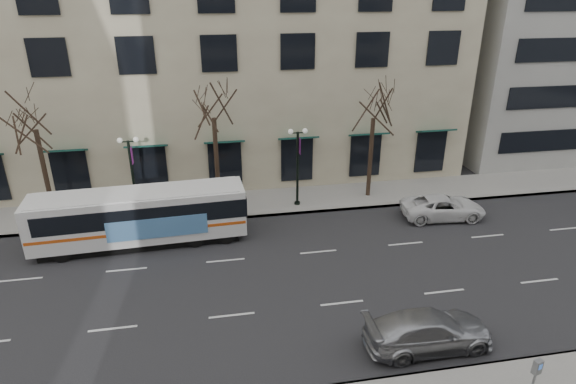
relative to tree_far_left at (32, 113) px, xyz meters
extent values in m
plane|color=black|center=(10.00, -8.80, -6.70)|extent=(160.00, 160.00, 0.00)
cube|color=gray|center=(15.00, 0.20, -6.62)|extent=(80.00, 4.00, 0.15)
cube|color=tan|center=(8.00, 12.20, 5.30)|extent=(40.00, 20.00, 24.00)
cylinder|color=black|center=(0.00, 0.00, -3.83)|extent=(0.28, 0.28, 5.74)
cylinder|color=black|center=(10.00, 0.00, -3.72)|extent=(0.28, 0.28, 5.95)
cylinder|color=black|center=(20.00, 0.00, -3.97)|extent=(0.28, 0.28, 5.46)
cylinder|color=black|center=(5.00, -0.60, -4.20)|extent=(0.16, 0.16, 5.00)
cylinder|color=black|center=(5.00, -0.60, -6.55)|extent=(0.36, 0.36, 0.30)
cube|color=black|center=(5.00, -0.60, -1.75)|extent=(0.90, 0.06, 0.06)
sphere|color=silver|center=(4.55, -0.60, -1.65)|extent=(0.32, 0.32, 0.32)
sphere|color=silver|center=(5.45, -0.60, -1.65)|extent=(0.32, 0.32, 0.32)
cube|color=#6A1C6B|center=(5.12, -0.60, -2.60)|extent=(0.04, 0.45, 1.00)
cylinder|color=black|center=(15.00, -0.60, -4.20)|extent=(0.16, 0.16, 5.00)
cylinder|color=black|center=(15.00, -0.60, -6.55)|extent=(0.36, 0.36, 0.30)
cube|color=black|center=(15.00, -0.60, -1.75)|extent=(0.90, 0.06, 0.06)
sphere|color=silver|center=(14.55, -0.60, -1.65)|extent=(0.32, 0.32, 0.32)
sphere|color=silver|center=(15.45, -0.60, -1.65)|extent=(0.32, 0.32, 0.32)
cube|color=#6A1C6B|center=(15.12, -0.60, -2.60)|extent=(0.04, 0.45, 1.00)
cube|color=white|center=(5.58, -3.80, -4.97)|extent=(11.49, 3.02, 2.61)
cube|color=black|center=(5.58, -3.80, -6.44)|extent=(10.57, 2.68, 0.43)
cube|color=black|center=(5.87, -3.79, -4.56)|extent=(11.04, 3.04, 1.04)
cube|color=#D45314|center=(5.58, -3.80, -5.42)|extent=(11.38, 3.04, 0.17)
cube|color=#4E82BD|center=(6.59, -5.02, -5.23)|extent=(5.22, 0.31, 1.14)
cube|color=white|center=(5.58, -3.80, -3.63)|extent=(10.91, 2.75, 0.08)
cylinder|color=black|center=(1.65, -5.09, -6.22)|extent=(0.96, 0.31, 0.95)
cylinder|color=black|center=(1.55, -2.91, -6.22)|extent=(0.96, 0.31, 0.95)
cylinder|color=black|center=(8.48, -4.75, -6.22)|extent=(0.96, 0.31, 0.95)
cylinder|color=black|center=(8.37, -2.57, -6.22)|extent=(0.96, 0.31, 0.95)
cylinder|color=black|center=(10.18, -4.67, -6.22)|extent=(0.96, 0.31, 0.95)
cylinder|color=black|center=(10.08, -2.49, -6.22)|extent=(0.96, 0.31, 0.95)
imported|color=#9FA1A6|center=(17.57, -14.40, -5.95)|extent=(5.19, 2.16, 1.50)
imported|color=white|center=(23.52, -3.78, -5.99)|extent=(5.25, 2.76, 1.41)
cylinder|color=slate|center=(20.05, -17.43, -6.05)|extent=(0.09, 0.09, 1.00)
cube|color=slate|center=(20.05, -17.43, -5.38)|extent=(0.35, 0.28, 0.56)
cube|color=blue|center=(20.02, -17.53, -5.30)|extent=(0.16, 0.06, 0.20)
camera|label=1|loc=(9.41, -28.39, 6.69)|focal=30.00mm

